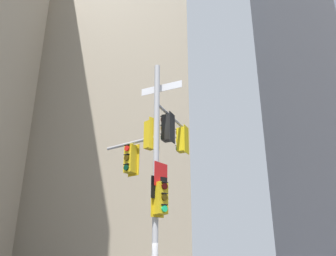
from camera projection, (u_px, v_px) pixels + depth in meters
The scene contains 2 objects.
building_mid_block at pixel (104, 70), 41.16m from camera, with size 16.31×16.31×45.64m, color tan.
signal_pole_assembly at pixel (158, 161), 12.70m from camera, with size 3.25×2.82×8.78m.
Camera 1 is at (-1.00, -11.71, 1.70)m, focal length 39.03 mm.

